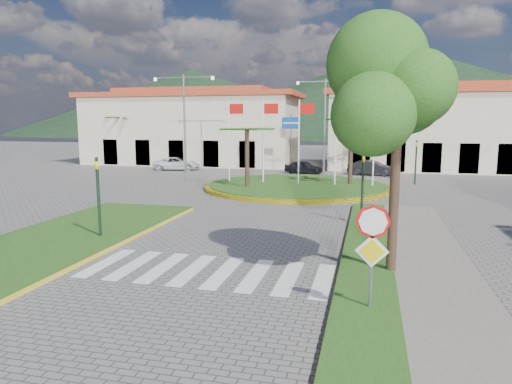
% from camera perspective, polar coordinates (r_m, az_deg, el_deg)
% --- Properties ---
extents(ground, '(160.00, 160.00, 0.00)m').
position_cam_1_polar(ground, '(10.86, -14.07, -16.11)').
color(ground, slate).
rests_on(ground, ground).
extents(sidewalk_right, '(4.00, 28.00, 0.15)m').
position_cam_1_polar(sidewalk_right, '(11.59, 19.62, -14.31)').
color(sidewalk_right, gray).
rests_on(sidewalk_right, ground).
extents(verge_right, '(1.60, 28.00, 0.18)m').
position_cam_1_polar(verge_right, '(11.52, 13.49, -14.09)').
color(verge_right, '#244D16').
rests_on(verge_right, ground).
extents(median_left, '(5.00, 14.00, 0.18)m').
position_cam_1_polar(median_left, '(19.00, -22.97, -5.41)').
color(median_left, '#244D16').
rests_on(median_left, ground).
extents(crosswalk, '(8.00, 3.00, 0.01)m').
position_cam_1_polar(crosswalk, '(14.24, -6.39, -9.75)').
color(crosswalk, silver).
rests_on(crosswalk, ground).
extents(roundabout_island, '(12.70, 12.70, 6.00)m').
position_cam_1_polar(roundabout_island, '(31.31, 5.16, 0.77)').
color(roundabout_island, yellow).
rests_on(roundabout_island, ground).
extents(stop_sign, '(0.80, 0.11, 2.65)m').
position_cam_1_polar(stop_sign, '(10.94, 14.33, -5.95)').
color(stop_sign, slate).
rests_on(stop_sign, ground).
extents(deciduous_tree, '(3.60, 3.60, 6.80)m').
position_cam_1_polar(deciduous_tree, '(13.67, 17.42, 11.13)').
color(deciduous_tree, black).
rests_on(deciduous_tree, ground).
extents(traffic_light_left, '(0.15, 0.18, 3.20)m').
position_cam_1_polar(traffic_light_left, '(18.31, -19.13, 0.20)').
color(traffic_light_left, black).
rests_on(traffic_light_left, ground).
extents(traffic_light_right, '(0.15, 0.18, 3.20)m').
position_cam_1_polar(traffic_light_right, '(20.80, 13.19, 1.43)').
color(traffic_light_right, black).
rests_on(traffic_light_right, ground).
extents(traffic_light_far, '(0.18, 0.15, 3.20)m').
position_cam_1_polar(traffic_light_far, '(34.88, 19.38, 4.06)').
color(traffic_light_far, black).
rests_on(traffic_light_far, ground).
extents(direction_sign_west, '(1.60, 0.14, 5.20)m').
position_cam_1_polar(direction_sign_west, '(40.19, 4.39, 7.36)').
color(direction_sign_west, slate).
rests_on(direction_sign_west, ground).
extents(direction_sign_east, '(1.60, 0.14, 5.20)m').
position_cam_1_polar(direction_sign_east, '(39.66, 11.58, 7.18)').
color(direction_sign_east, slate).
rests_on(direction_sign_east, ground).
extents(street_lamp_centre, '(4.80, 0.16, 8.00)m').
position_cam_1_polar(street_lamp_centre, '(38.82, 8.58, 8.66)').
color(street_lamp_centre, slate).
rests_on(street_lamp_centre, ground).
extents(street_lamp_west, '(4.80, 0.16, 8.00)m').
position_cam_1_polar(street_lamp_west, '(35.42, -8.93, 8.65)').
color(street_lamp_west, slate).
rests_on(street_lamp_west, ground).
extents(building_left, '(23.32, 9.54, 8.05)m').
position_cam_1_polar(building_left, '(50.28, -7.95, 8.01)').
color(building_left, '#C1B192').
rests_on(building_left, ground).
extents(building_right, '(19.08, 9.54, 8.05)m').
position_cam_1_polar(building_right, '(46.93, 20.64, 7.48)').
color(building_right, '#C1B192').
rests_on(building_right, ground).
extents(hill_far_west, '(140.00, 140.00, 22.00)m').
position_cam_1_polar(hill_far_west, '(160.33, -7.99, 11.03)').
color(hill_far_west, black).
rests_on(hill_far_west, ground).
extents(hill_far_mid, '(180.00, 180.00, 30.00)m').
position_cam_1_polar(hill_far_mid, '(169.27, 17.90, 11.93)').
color(hill_far_mid, black).
rests_on(hill_far_mid, ground).
extents(hill_near_back, '(110.00, 110.00, 16.00)m').
position_cam_1_polar(hill_near_back, '(139.46, 8.10, 10.14)').
color(hill_near_back, black).
rests_on(hill_near_back, ground).
extents(white_van, '(4.71, 3.06, 1.20)m').
position_cam_1_polar(white_van, '(43.60, -9.88, 3.51)').
color(white_van, silver).
rests_on(white_van, ground).
extents(car_dark_a, '(3.57, 2.16, 1.14)m').
position_cam_1_polar(car_dark_a, '(40.18, 5.99, 3.10)').
color(car_dark_a, black).
rests_on(car_dark_a, ground).
extents(car_dark_b, '(4.07, 1.91, 1.29)m').
position_cam_1_polar(car_dark_b, '(39.97, 14.25, 2.96)').
color(car_dark_b, black).
rests_on(car_dark_b, ground).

